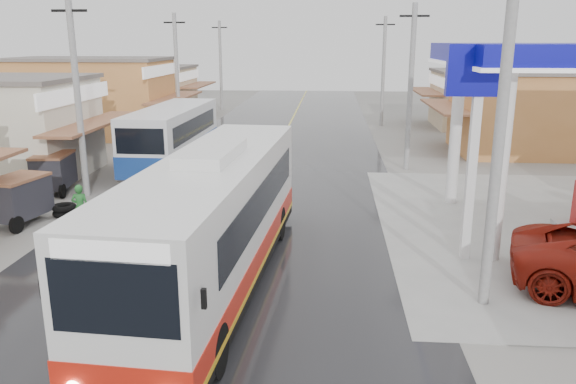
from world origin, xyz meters
name	(u,v)px	position (x,y,z in m)	size (l,w,h in m)	color
ground	(204,294)	(0.00, 0.00, 0.00)	(120.00, 120.00, 0.00)	slate
road	(268,167)	(0.00, 15.00, 0.01)	(12.00, 90.00, 0.02)	black
centre_line	(268,167)	(0.00, 15.00, 0.02)	(0.15, 90.00, 0.01)	#D8CC4C
shopfronts_left	(52,152)	(-13.00, 18.00, 0.00)	(11.00, 44.00, 5.20)	tan
utility_poles_left	(142,161)	(-7.00, 16.00, 0.00)	(1.60, 50.00, 8.00)	gray
utility_poles_right	(406,169)	(7.00, 15.00, 0.00)	(1.60, 36.00, 8.00)	gray
coach_bus	(215,220)	(0.21, 0.66, 1.79)	(3.39, 11.99, 3.70)	silver
second_bus	(172,136)	(-4.80, 14.53, 1.64)	(2.71, 9.22, 3.04)	silver
cyclist	(84,220)	(-4.85, 3.91, 0.61)	(0.84, 1.78, 1.85)	black
tricycle_near	(18,197)	(-7.74, 5.14, 0.98)	(1.85, 2.46, 1.71)	#26262D
tricycle_far	(53,171)	(-8.51, 9.29, 0.97)	(1.71, 2.22, 1.70)	#26262D
tyre_stack	(64,210)	(-6.62, 6.17, 0.22)	(0.87, 0.87, 0.44)	black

